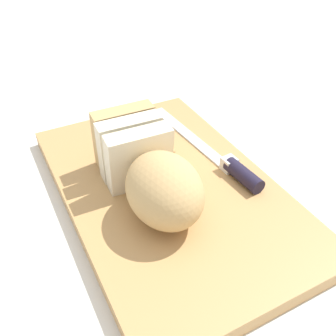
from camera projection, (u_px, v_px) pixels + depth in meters
ground_plane at (168, 196)px, 0.56m from camera, size 3.00×3.00×0.00m
cutting_board at (168, 190)px, 0.56m from camera, size 0.46×0.29×0.02m
bread_loaf at (150, 171)px, 0.50m from camera, size 0.21×0.10×0.09m
bread_knife at (228, 164)px, 0.57m from camera, size 0.28×0.04×0.02m
crumb_near_knife at (170, 173)px, 0.56m from camera, size 0.01×0.01×0.01m
crumb_near_loaf at (168, 165)px, 0.58m from camera, size 0.01×0.01×0.01m
crumb_stray_left at (133, 181)px, 0.55m from camera, size 0.01×0.01×0.01m
crumb_stray_right at (173, 152)px, 0.61m from camera, size 0.01×0.01×0.01m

